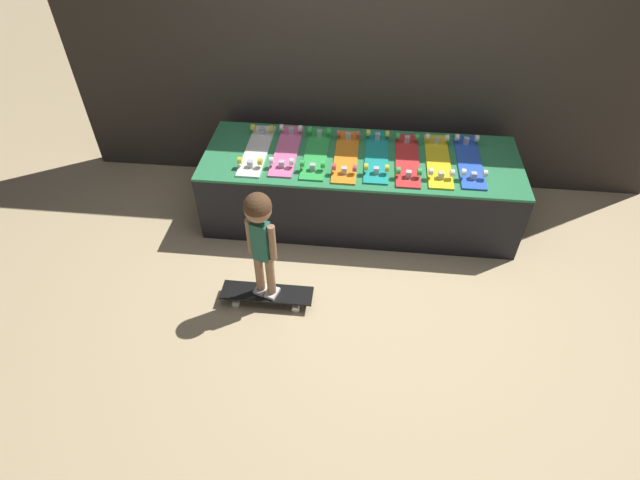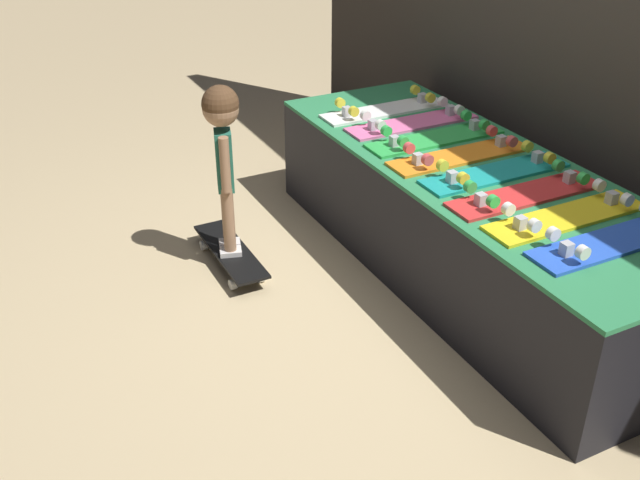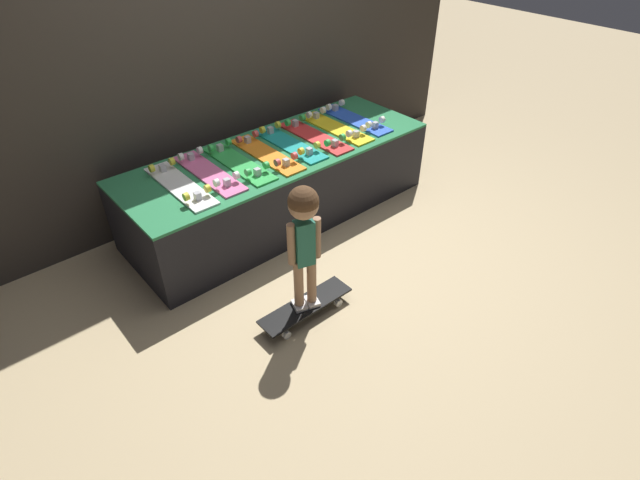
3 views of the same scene
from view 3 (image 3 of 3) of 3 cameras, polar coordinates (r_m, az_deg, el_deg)
The scene contains 13 objects.
ground_plane at distance 3.83m, azimuth 0.07°, elevation -0.07°, with size 16.00×16.00×0.00m, color tan.
back_wall at distance 4.12m, azimuth -10.54°, elevation 19.83°, with size 5.00×0.10×2.26m.
display_rack at distance 3.99m, azimuth -4.60°, elevation 6.49°, with size 2.46×0.86×0.58m.
skateboard_white_on_rack at distance 3.49m, azimuth -15.73°, elevation 6.15°, with size 0.18×0.73×0.09m.
skateboard_pink_on_rack at distance 3.59m, azimuth -12.62°, elevation 7.62°, with size 0.18×0.73×0.09m.
skateboard_green_on_rack at distance 3.68m, azimuth -9.33°, elevation 8.77°, with size 0.18×0.73×0.09m.
skateboard_orange_on_rack at distance 3.78m, azimuth -6.16°, elevation 9.83°, with size 0.18×0.73×0.09m.
skateboard_teal_on_rack at distance 3.92m, azimuth -3.55°, elevation 11.01°, with size 0.18×0.73×0.09m.
skateboard_red_on_rack at distance 4.03m, azimuth -0.65°, elevation 11.87°, with size 0.18×0.73×0.09m.
skateboard_yellow_on_rack at distance 4.18m, azimuth 1.77°, elevation 12.80°, with size 0.18×0.73×0.09m.
skateboard_blue_on_rack at distance 4.34m, azimuth 3.96°, elevation 13.68°, with size 0.18×0.73×0.09m.
skateboard_on_floor at distance 3.18m, azimuth -1.64°, elevation -7.62°, with size 0.64×0.18×0.09m.
child at distance 2.78m, azimuth -1.86°, elevation 1.48°, with size 0.20×0.17×0.85m.
Camera 3 is at (-2.00, -2.31, 2.30)m, focal length 28.00 mm.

